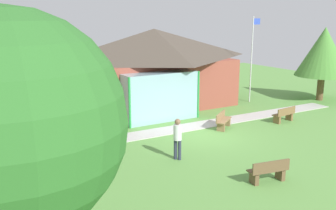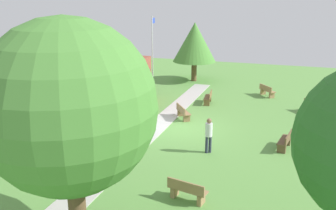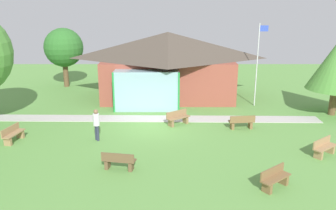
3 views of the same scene
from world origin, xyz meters
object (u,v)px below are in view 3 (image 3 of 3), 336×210
at_px(bench_front_center, 119,161).
at_px(bench_rear_near_path, 179,118).
at_px(pavilion, 168,64).
at_px(bench_mid_right, 242,122).
at_px(visitor_strolling_lawn, 97,122).
at_px(bench_lawn_far_right, 325,148).
at_px(flagpole, 258,61).
at_px(bench_front_right, 275,179).
at_px(bench_mid_left, 14,134).
at_px(tree_behind_pavilion_left, 64,48).

bearing_deg(bench_front_center, bench_rear_near_path, 75.76).
distance_m(pavilion, bench_mid_right, 8.61).
relative_size(bench_rear_near_path, visitor_strolling_lawn, 0.85).
bearing_deg(bench_lawn_far_right, flagpole, -119.82).
distance_m(pavilion, bench_front_right, 14.78).
distance_m(bench_mid_right, bench_rear_near_path, 3.80).
distance_m(bench_front_right, bench_mid_right, 6.88).
bearing_deg(flagpole, bench_front_center, -129.72).
relative_size(bench_mid_left, tree_behind_pavilion_left, 0.31).
bearing_deg(bench_front_right, bench_rear_near_path, -103.31).
xyz_separation_m(bench_front_right, tree_behind_pavilion_left, (-13.20, 17.68, 2.98)).
bearing_deg(visitor_strolling_lawn, bench_mid_left, -124.97).
bearing_deg(bench_mid_right, bench_front_center, -147.03).
xyz_separation_m(bench_mid_left, bench_front_center, (6.09, -3.32, 0.00)).
xyz_separation_m(bench_front_center, bench_rear_near_path, (2.79, 6.06, 0.00)).
height_order(bench_mid_left, bench_rear_near_path, same).
xyz_separation_m(bench_mid_left, bench_rear_near_path, (8.87, 2.74, 0.00)).
height_order(bench_mid_right, tree_behind_pavilion_left, tree_behind_pavilion_left).
bearing_deg(bench_mid_left, bench_front_center, 73.16).
bearing_deg(bench_mid_left, visitor_strolling_lawn, 104.10).
relative_size(bench_rear_near_path, tree_behind_pavilion_left, 0.29).
xyz_separation_m(bench_lawn_far_right, visitor_strolling_lawn, (-11.39, 1.97, 0.62)).
distance_m(flagpole, bench_mid_left, 16.29).
height_order(bench_mid_right, bench_front_center, same).
distance_m(pavilion, bench_front_center, 12.72).
bearing_deg(bench_front_center, bench_front_right, -3.37).
distance_m(bench_lawn_far_right, bench_front_right, 4.53).
distance_m(bench_mid_left, visitor_strolling_lawn, 4.50).
bearing_deg(bench_front_center, bench_mid_left, 161.87).
xyz_separation_m(pavilion, bench_mid_left, (-8.20, -9.03, -2.21)).
xyz_separation_m(pavilion, flagpole, (6.32, -2.20, 0.58)).
height_order(flagpole, bench_mid_left, flagpole).
bearing_deg(bench_lawn_far_right, visitor_strolling_lawn, -48.40).
xyz_separation_m(bench_lawn_far_right, tree_behind_pavilion_left, (-16.48, 14.56, 2.98)).
bearing_deg(visitor_strolling_lawn, bench_lawn_far_right, 42.87).
relative_size(bench_front_center, visitor_strolling_lawn, 0.89).
bearing_deg(pavilion, bench_lawn_far_right, -54.78).
relative_size(flagpole, bench_front_center, 3.73).
xyz_separation_m(flagpole, tree_behind_pavilion_left, (-15.16, 5.93, 0.19)).
distance_m(flagpole, tree_behind_pavilion_left, 16.28).
bearing_deg(bench_rear_near_path, pavilion, -119.42).
distance_m(bench_mid_left, bench_rear_near_path, 9.29).
bearing_deg(bench_front_center, tree_behind_pavilion_left, 123.16).
bearing_deg(flagpole, bench_rear_near_path, -144.06).
bearing_deg(bench_mid_right, visitor_strolling_lawn, -173.73).
bearing_deg(bench_mid_left, bench_front_right, 80.41).
bearing_deg(tree_behind_pavilion_left, visitor_strolling_lawn, -67.98).
relative_size(bench_front_right, visitor_strolling_lawn, 0.83).
relative_size(bench_mid_left, bench_mid_right, 1.01).
distance_m(flagpole, bench_rear_near_path, 7.51).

